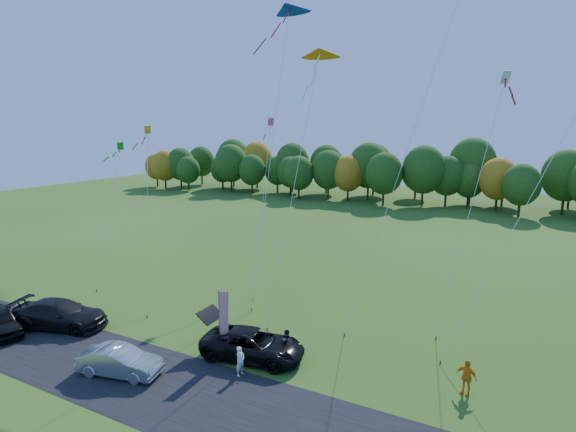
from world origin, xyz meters
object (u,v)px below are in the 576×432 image
at_px(silver_sedan, 119,361).
at_px(person_east, 466,377).
at_px(feather_flag, 223,316).
at_px(black_suv, 253,344).

relative_size(silver_sedan, person_east, 2.49).
height_order(person_east, feather_flag, feather_flag).
bearing_deg(black_suv, silver_sedan, 122.71).
bearing_deg(feather_flag, black_suv, 23.96).
bearing_deg(black_suv, person_east, -89.29).
distance_m(silver_sedan, person_east, 17.32).
height_order(black_suv, person_east, person_east).
bearing_deg(person_east, black_suv, -153.35).
bearing_deg(person_east, silver_sedan, -141.03).
distance_m(black_suv, feather_flag, 2.30).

